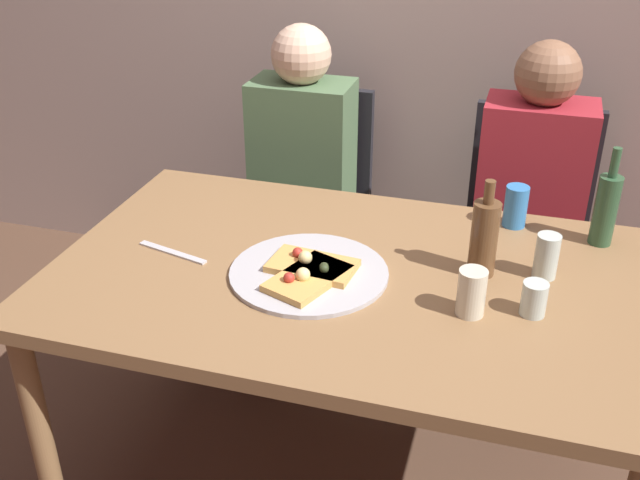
# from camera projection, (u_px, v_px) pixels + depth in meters

# --- Properties ---
(ground_plane) EXTENTS (8.00, 8.00, 0.00)m
(ground_plane) POSITION_uv_depth(u_px,v_px,m) (344.00, 477.00, 2.28)
(ground_plane) COLOR #513828
(dining_table) EXTENTS (1.54, 0.96, 0.73)m
(dining_table) POSITION_uv_depth(u_px,v_px,m) (348.00, 296.00, 1.97)
(dining_table) COLOR olive
(dining_table) RESTS_ON ground_plane
(pizza_tray) EXTENTS (0.41, 0.41, 0.01)m
(pizza_tray) POSITION_uv_depth(u_px,v_px,m) (309.00, 273.00, 1.91)
(pizza_tray) COLOR #ADADB2
(pizza_tray) RESTS_ON dining_table
(pizza_slice_last) EXTENTS (0.23, 0.15, 0.05)m
(pizza_slice_last) POSITION_uv_depth(u_px,v_px,m) (312.00, 265.00, 1.92)
(pizza_slice_last) COLOR tan
(pizza_slice_last) RESTS_ON pizza_tray
(pizza_slice_extra) EXTENTS (0.20, 0.25, 0.05)m
(pizza_slice_extra) POSITION_uv_depth(u_px,v_px,m) (307.00, 278.00, 1.86)
(pizza_slice_extra) COLOR tan
(pizza_slice_extra) RESTS_ON pizza_tray
(wine_bottle) EXTENTS (0.06, 0.06, 0.28)m
(wine_bottle) POSITION_uv_depth(u_px,v_px,m) (606.00, 208.00, 2.02)
(wine_bottle) COLOR #2D5133
(wine_bottle) RESTS_ON dining_table
(beer_bottle) EXTENTS (0.07, 0.07, 0.26)m
(beer_bottle) POSITION_uv_depth(u_px,v_px,m) (484.00, 237.00, 1.88)
(beer_bottle) COLOR brown
(beer_bottle) RESTS_ON dining_table
(tumbler_near) EXTENTS (0.07, 0.07, 0.12)m
(tumbler_near) POSITION_uv_depth(u_px,v_px,m) (471.00, 292.00, 1.74)
(tumbler_near) COLOR beige
(tumbler_near) RESTS_ON dining_table
(tumbler_far) EXTENTS (0.06, 0.06, 0.12)m
(tumbler_far) POSITION_uv_depth(u_px,v_px,m) (547.00, 256.00, 1.88)
(tumbler_far) COLOR #B7C6BC
(tumbler_far) RESTS_ON dining_table
(wine_glass) EXTENTS (0.06, 0.06, 0.08)m
(wine_glass) POSITION_uv_depth(u_px,v_px,m) (534.00, 299.00, 1.74)
(wine_glass) COLOR #B7C6BC
(wine_glass) RESTS_ON dining_table
(soda_can) EXTENTS (0.07, 0.07, 0.12)m
(soda_can) POSITION_uv_depth(u_px,v_px,m) (516.00, 206.00, 2.13)
(soda_can) COLOR #337AC1
(soda_can) RESTS_ON dining_table
(table_knife) EXTENTS (0.22, 0.07, 0.01)m
(table_knife) POSITION_uv_depth(u_px,v_px,m) (173.00, 252.00, 2.01)
(table_knife) COLOR #B7B7BC
(table_knife) RESTS_ON dining_table
(chair_left) EXTENTS (0.44, 0.44, 0.90)m
(chair_left) POSITION_uv_depth(u_px,v_px,m) (308.00, 193.00, 2.87)
(chair_left) COLOR black
(chair_left) RESTS_ON ground_plane
(chair_right) EXTENTS (0.44, 0.44, 0.90)m
(chair_right) POSITION_uv_depth(u_px,v_px,m) (526.00, 221.00, 2.67)
(chair_right) COLOR black
(chair_right) RESTS_ON ground_plane
(guest_in_sweater) EXTENTS (0.36, 0.56, 1.17)m
(guest_in_sweater) POSITION_uv_depth(u_px,v_px,m) (295.00, 178.00, 2.68)
(guest_in_sweater) COLOR #4C6B47
(guest_in_sweater) RESTS_ON ground_plane
(guest_in_beanie) EXTENTS (0.36, 0.56, 1.17)m
(guest_in_beanie) POSITION_uv_depth(u_px,v_px,m) (529.00, 206.00, 2.48)
(guest_in_beanie) COLOR maroon
(guest_in_beanie) RESTS_ON ground_plane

